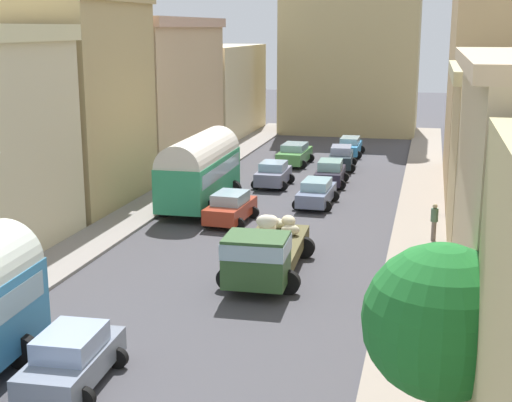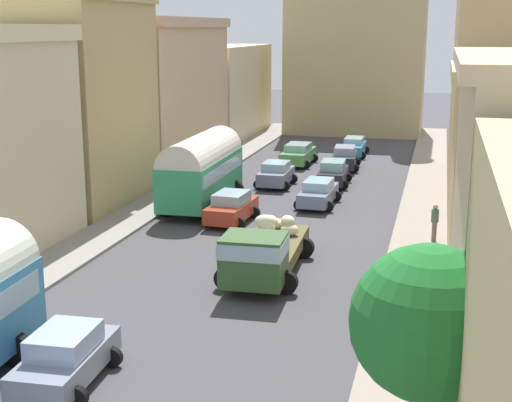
{
  "view_description": "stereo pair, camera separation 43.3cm",
  "coord_description": "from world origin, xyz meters",
  "px_view_note": "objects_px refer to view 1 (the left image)",
  "views": [
    {
      "loc": [
        7.49,
        -10.04,
        9.58
      ],
      "look_at": [
        0.0,
        21.15,
        1.94
      ],
      "focal_mm": 51.15,
      "sensor_mm": 36.0,
      "label": 1
    },
    {
      "loc": [
        7.91,
        -9.93,
        9.58
      ],
      "look_at": [
        0.0,
        21.15,
        1.94
      ],
      "focal_mm": 51.15,
      "sensor_mm": 36.0,
      "label": 2
    }
  ],
  "objects_px": {
    "car_4": "(72,358)",
    "car_6": "(273,174)",
    "parked_bus_1": "(200,168)",
    "car_1": "(330,173)",
    "car_3": "(350,146)",
    "car_0": "(316,193)",
    "car_7": "(295,154)",
    "car_5": "(230,208)",
    "cargo_truck_0": "(265,250)",
    "car_2": "(341,158)",
    "pedestrian_1": "(434,221)"
  },
  "relations": [
    {
      "from": "parked_bus_1",
      "to": "car_1",
      "type": "relative_size",
      "value": 2.11
    },
    {
      "from": "car_6",
      "to": "car_7",
      "type": "xyz_separation_m",
      "value": [
        -0.06,
        7.5,
        0.01
      ]
    },
    {
      "from": "car_4",
      "to": "car_3",
      "type": "bearing_deg",
      "value": 85.12
    },
    {
      "from": "car_3",
      "to": "car_7",
      "type": "relative_size",
      "value": 0.94
    },
    {
      "from": "cargo_truck_0",
      "to": "car_5",
      "type": "relative_size",
      "value": 1.92
    },
    {
      "from": "car_0",
      "to": "parked_bus_1",
      "type": "bearing_deg",
      "value": -164.69
    },
    {
      "from": "car_3",
      "to": "car_6",
      "type": "relative_size",
      "value": 1.16
    },
    {
      "from": "car_2",
      "to": "car_3",
      "type": "relative_size",
      "value": 0.97
    },
    {
      "from": "car_6",
      "to": "car_7",
      "type": "height_order",
      "value": "car_7"
    },
    {
      "from": "car_2",
      "to": "car_5",
      "type": "bearing_deg",
      "value": -103.13
    },
    {
      "from": "car_6",
      "to": "car_3",
      "type": "bearing_deg",
      "value": 74.46
    },
    {
      "from": "car_0",
      "to": "car_6",
      "type": "height_order",
      "value": "car_6"
    },
    {
      "from": "car_4",
      "to": "car_1",
      "type": "bearing_deg",
      "value": 83.19
    },
    {
      "from": "pedestrian_1",
      "to": "car_3",
      "type": "bearing_deg",
      "value": 105.7
    },
    {
      "from": "car_4",
      "to": "car_7",
      "type": "bearing_deg",
      "value": 90.24
    },
    {
      "from": "car_3",
      "to": "car_7",
      "type": "bearing_deg",
      "value": -126.56
    },
    {
      "from": "car_2",
      "to": "car_7",
      "type": "xyz_separation_m",
      "value": [
        -3.44,
        0.86,
        -0.02
      ]
    },
    {
      "from": "cargo_truck_0",
      "to": "car_2",
      "type": "bearing_deg",
      "value": 89.84
    },
    {
      "from": "cargo_truck_0",
      "to": "car_1",
      "type": "distance_m",
      "value": 17.98
    },
    {
      "from": "car_0",
      "to": "car_1",
      "type": "distance_m",
      "value": 5.5
    },
    {
      "from": "cargo_truck_0",
      "to": "car_6",
      "type": "distance_m",
      "value": 17.17
    },
    {
      "from": "car_7",
      "to": "car_5",
      "type": "bearing_deg",
      "value": -90.7
    },
    {
      "from": "car_4",
      "to": "car_6",
      "type": "distance_m",
      "value": 26.48
    },
    {
      "from": "car_2",
      "to": "car_7",
      "type": "relative_size",
      "value": 0.91
    },
    {
      "from": "car_1",
      "to": "car_6",
      "type": "xyz_separation_m",
      "value": [
        -3.38,
        -1.13,
        -0.01
      ]
    },
    {
      "from": "car_1",
      "to": "car_7",
      "type": "distance_m",
      "value": 7.23
    },
    {
      "from": "cargo_truck_0",
      "to": "car_4",
      "type": "distance_m",
      "value": 10.18
    },
    {
      "from": "car_1",
      "to": "car_6",
      "type": "bearing_deg",
      "value": -161.44
    },
    {
      "from": "cargo_truck_0",
      "to": "car_0",
      "type": "height_order",
      "value": "cargo_truck_0"
    },
    {
      "from": "car_4",
      "to": "pedestrian_1",
      "type": "xyz_separation_m",
      "value": [
        9.6,
        16.2,
        0.29
      ]
    },
    {
      "from": "car_0",
      "to": "car_2",
      "type": "height_order",
      "value": "car_2"
    },
    {
      "from": "car_0",
      "to": "car_7",
      "type": "xyz_separation_m",
      "value": [
        -3.44,
        11.86,
        0.04
      ]
    },
    {
      "from": "parked_bus_1",
      "to": "car_5",
      "type": "bearing_deg",
      "value": -49.13
    },
    {
      "from": "car_2",
      "to": "pedestrian_1",
      "type": "height_order",
      "value": "pedestrian_1"
    },
    {
      "from": "car_6",
      "to": "parked_bus_1",
      "type": "bearing_deg",
      "value": -114.71
    },
    {
      "from": "car_0",
      "to": "car_6",
      "type": "xyz_separation_m",
      "value": [
        -3.38,
        4.37,
        0.03
      ]
    },
    {
      "from": "cargo_truck_0",
      "to": "car_4",
      "type": "relative_size",
      "value": 1.91
    },
    {
      "from": "car_3",
      "to": "car_7",
      "type": "distance_m",
      "value": 5.77
    },
    {
      "from": "car_1",
      "to": "pedestrian_1",
      "type": "bearing_deg",
      "value": -61.09
    },
    {
      "from": "pedestrian_1",
      "to": "car_6",
      "type": "bearing_deg",
      "value": 133.27
    },
    {
      "from": "car_2",
      "to": "pedestrian_1",
      "type": "distance_m",
      "value": 18.05
    },
    {
      "from": "car_1",
      "to": "car_3",
      "type": "relative_size",
      "value": 0.92
    },
    {
      "from": "parked_bus_1",
      "to": "car_1",
      "type": "distance_m",
      "value": 9.56
    },
    {
      "from": "car_0",
      "to": "pedestrian_1",
      "type": "relative_size",
      "value": 2.22
    },
    {
      "from": "car_4",
      "to": "pedestrian_1",
      "type": "relative_size",
      "value": 2.11
    },
    {
      "from": "car_2",
      "to": "car_5",
      "type": "height_order",
      "value": "car_2"
    },
    {
      "from": "car_1",
      "to": "car_0",
      "type": "bearing_deg",
      "value": -90.0
    },
    {
      "from": "car_3",
      "to": "car_6",
      "type": "height_order",
      "value": "car_6"
    },
    {
      "from": "car_1",
      "to": "car_3",
      "type": "xyz_separation_m",
      "value": [
        0.0,
        11.0,
        -0.05
      ]
    },
    {
      "from": "car_0",
      "to": "car_4",
      "type": "distance_m",
      "value": 22.36
    }
  ]
}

